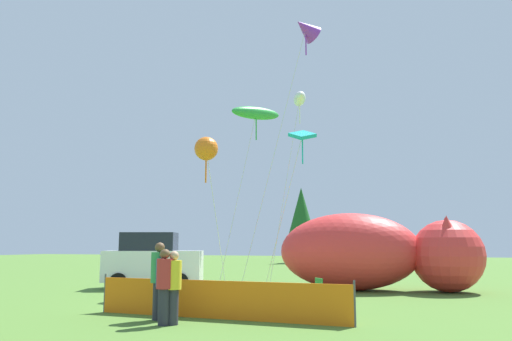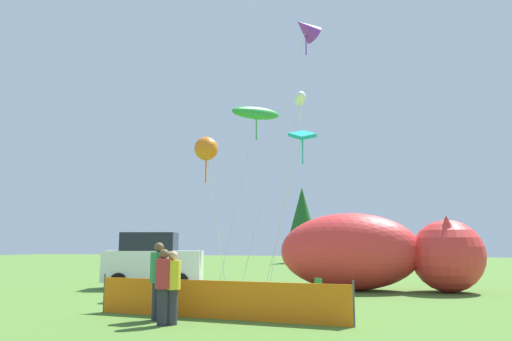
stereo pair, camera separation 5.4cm
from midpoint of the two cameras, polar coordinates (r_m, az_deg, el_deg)
name	(u,v)px [view 2 (the right image)]	position (r m, az deg, el deg)	size (l,w,h in m)	color
ground_plane	(213,300)	(16.79, -4.82, -14.58)	(120.00, 120.00, 0.00)	#4C752D
parked_car	(153,261)	(21.50, -11.64, -10.09)	(4.28, 2.79, 2.29)	white
folding_chair	(323,291)	(14.50, 7.76, -13.52)	(0.70, 0.70, 0.87)	#267F33
inflatable_cat	(374,255)	(20.45, 13.43, -9.32)	(7.94, 3.58, 3.04)	red
safety_fence	(217,300)	(12.70, -4.41, -14.50)	(6.79, 0.37, 1.01)	orange
spectator_in_blue_shirt	(158,277)	(12.68, -10.99, -11.88)	(0.40, 0.40, 1.85)	#2D2D38
spectator_in_black_shirt	(173,284)	(11.87, -9.38, -12.70)	(0.36, 0.36, 1.66)	#2D2D38
spectator_in_green_shirt	(163,283)	(11.83, -10.40, -12.57)	(0.37, 0.37, 1.70)	#2D2D38
spectator_in_grey_shirt	(163,282)	(12.48, -10.51, -12.40)	(0.36, 0.36, 1.68)	#2D2D38
kite_orange_flower	(206,149)	(18.94, -5.64, 2.45)	(0.90, 1.69, 5.83)	silver
kite_teal_diamond	(302,138)	(22.23, 5.33, 3.75)	(2.65, 1.50, 6.95)	silver
kite_white_ghost	(300,99)	(26.05, 5.08, 8.09)	(1.69, 3.34, 9.64)	silver
kite_green_fish	(256,114)	(23.92, 0.09, 6.52)	(1.96, 3.67, 8.47)	silver
kite_purple_delta	(306,29)	(24.34, 5.75, 15.75)	(3.61, 1.88, 12.46)	silver
horizon_tree_east	(302,216)	(48.81, 5.33, -5.23)	(3.06, 3.06, 7.30)	brown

